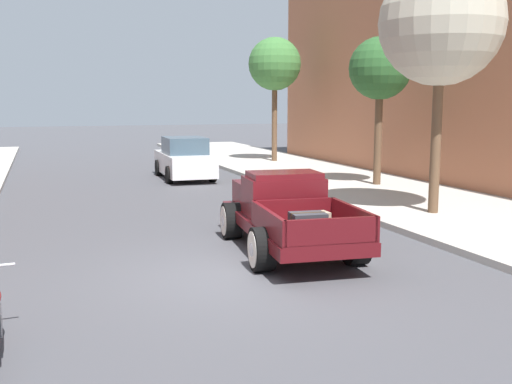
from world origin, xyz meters
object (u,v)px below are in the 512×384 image
at_px(hotrod_truck_maroon, 285,212).
at_px(street_tree_nearest, 441,24).
at_px(car_background_white, 184,159).
at_px(street_tree_third, 275,65).
at_px(street_tree_second, 380,70).

height_order(hotrod_truck_maroon, street_tree_nearest, street_tree_nearest).
relative_size(car_background_white, street_tree_nearest, 0.68).
relative_size(street_tree_nearest, street_tree_third, 1.07).
distance_m(street_tree_second, street_tree_third, 9.21).
height_order(car_background_white, street_tree_second, street_tree_second).
xyz_separation_m(car_background_white, street_tree_third, (5.49, 4.21, 4.02)).
relative_size(hotrod_truck_maroon, street_tree_nearest, 0.79).
xyz_separation_m(hotrod_truck_maroon, street_tree_third, (6.12, 16.06, 4.03)).
xyz_separation_m(hotrod_truck_maroon, street_tree_second, (6.36, 6.88, 3.35)).
bearing_deg(street_tree_second, car_background_white, 139.06).
height_order(hotrod_truck_maroon, street_tree_second, street_tree_second).
distance_m(hotrod_truck_maroon, street_tree_second, 9.95).
bearing_deg(street_tree_third, street_tree_nearest, -94.94).
bearing_deg(street_tree_nearest, street_tree_third, 85.06).
relative_size(car_background_white, street_tree_second, 0.86).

